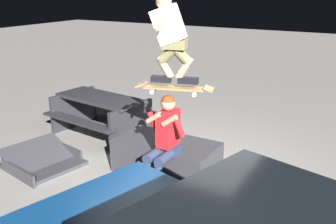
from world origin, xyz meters
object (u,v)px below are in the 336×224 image
object	(u,v)px
person_sitting_on_ledge	(164,139)
skateboard	(174,88)
kicker_ramp	(43,162)
picnic_table_back	(101,109)
skater_airborne	(170,35)
ledge_box_main	(166,157)

from	to	relation	value
person_sitting_on_ledge	skateboard	size ratio (longest dim) A/B	1.29
kicker_ramp	picnic_table_back	size ratio (longest dim) A/B	0.64
person_sitting_on_ledge	kicker_ramp	world-z (taller)	person_sitting_on_ledge
skateboard	skater_airborne	bearing A→B (deg)	15.60
ledge_box_main	person_sitting_on_ledge	bearing A→B (deg)	116.00
ledge_box_main	kicker_ramp	world-z (taller)	ledge_box_main
person_sitting_on_ledge	kicker_ramp	size ratio (longest dim) A/B	1.12
kicker_ramp	picnic_table_back	world-z (taller)	picnic_table_back
person_sitting_on_ledge	kicker_ramp	bearing A→B (deg)	8.61
skateboard	picnic_table_back	bearing A→B (deg)	-26.85
picnic_table_back	skater_airborne	bearing A→B (deg)	152.23
ledge_box_main	person_sitting_on_ledge	size ratio (longest dim) A/B	1.13
ledge_box_main	person_sitting_on_ledge	distance (m)	0.72
skateboard	kicker_ramp	distance (m)	2.55
ledge_box_main	skater_airborne	bearing A→B (deg)	126.49
picnic_table_back	ledge_box_main	bearing A→B (deg)	157.59
skater_airborne	picnic_table_back	size ratio (longest dim) A/B	0.60
ledge_box_main	skateboard	world-z (taller)	skateboard
person_sitting_on_ledge	skater_airborne	world-z (taller)	skater_airborne
skateboard	kicker_ramp	xyz separation A→B (m)	(2.11, 0.44, -1.37)
skater_airborne	kicker_ramp	world-z (taller)	skater_airborne
ledge_box_main	picnic_table_back	bearing A→B (deg)	-22.41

